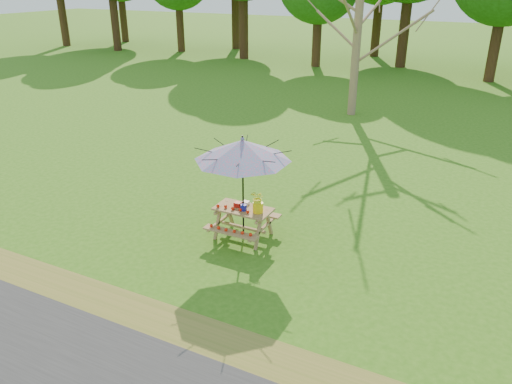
% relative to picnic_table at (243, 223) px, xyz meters
% --- Properties ---
extents(ground, '(120.00, 120.00, 0.00)m').
position_rel_picnic_table_xyz_m(ground, '(-4.27, -0.50, -0.33)').
color(ground, '#316813').
rests_on(ground, ground).
extents(picnic_table, '(1.20, 1.32, 0.67)m').
position_rel_picnic_table_xyz_m(picnic_table, '(0.00, 0.00, 0.00)').
color(picnic_table, '#9F6647').
rests_on(picnic_table, ground).
extents(patio_umbrella, '(2.56, 2.56, 2.25)m').
position_rel_picnic_table_xyz_m(patio_umbrella, '(0.00, 0.00, 1.62)').
color(patio_umbrella, black).
rests_on(patio_umbrella, ground).
extents(produce_bins, '(0.33, 0.41, 0.13)m').
position_rel_picnic_table_xyz_m(produce_bins, '(-0.03, 0.02, 0.40)').
color(produce_bins, '#AA140D').
rests_on(produce_bins, picnic_table).
extents(tomatoes_row, '(0.77, 0.13, 0.07)m').
position_rel_picnic_table_xyz_m(tomatoes_row, '(-0.15, -0.18, 0.38)').
color(tomatoes_row, red).
rests_on(tomatoes_row, picnic_table).
extents(flower_bucket, '(0.36, 0.33, 0.47)m').
position_rel_picnic_table_xyz_m(flower_bucket, '(0.36, -0.02, 0.60)').
color(flower_bucket, yellow).
rests_on(flower_bucket, picnic_table).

